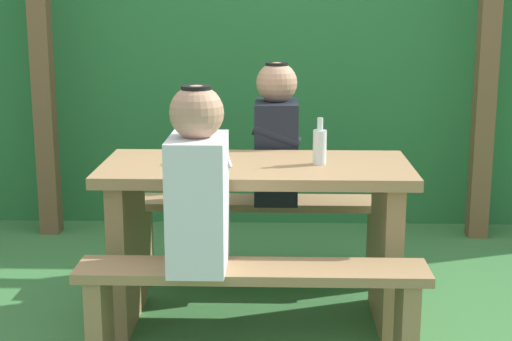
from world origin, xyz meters
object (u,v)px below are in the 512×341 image
at_px(drinking_glass, 195,153).
at_px(bottle_left, 320,146).
at_px(person_black_coat, 276,137).
at_px(bench_near, 252,297).
at_px(picnic_table, 256,216).
at_px(cell_phone, 177,167).
at_px(person_white_shirt, 198,185).
at_px(bench_far, 259,223).

relative_size(drinking_glass, bottle_left, 0.47).
bearing_deg(person_black_coat, bench_near, -94.98).
height_order(picnic_table, cell_phone, cell_phone).
height_order(picnic_table, person_white_shirt, person_white_shirt).
bearing_deg(drinking_glass, person_white_shirt, -82.80).
bearing_deg(person_white_shirt, person_black_coat, 73.77).
distance_m(person_black_coat, cell_phone, 0.77).
bearing_deg(person_white_shirt, bench_near, -0.90).
bearing_deg(person_white_shirt, drinking_glass, 97.20).
bearing_deg(bench_far, person_black_coat, -2.10).
distance_m(bottle_left, cell_phone, 0.65).
distance_m(bench_far, person_black_coat, 0.47).
bearing_deg(cell_phone, bench_far, 61.08).
bearing_deg(picnic_table, bench_near, -90.00).
relative_size(person_white_shirt, bottle_left, 3.40).
bearing_deg(bottle_left, cell_phone, -170.47).
height_order(bench_far, drinking_glass, drinking_glass).
height_order(bench_near, cell_phone, cell_phone).
distance_m(bench_near, person_black_coat, 1.14).
distance_m(picnic_table, person_black_coat, 0.59).
relative_size(person_black_coat, cell_phone, 5.14).
height_order(bench_far, person_white_shirt, person_white_shirt).
relative_size(picnic_table, bottle_left, 6.62).
xyz_separation_m(bench_far, cell_phone, (-0.35, -0.63, 0.44)).
height_order(bench_far, cell_phone, cell_phone).
bearing_deg(person_white_shirt, bottle_left, 45.81).
xyz_separation_m(drinking_glass, bottle_left, (0.56, -0.00, 0.03)).
bearing_deg(person_white_shirt, picnic_table, 67.84).
height_order(drinking_glass, bottle_left, bottle_left).
relative_size(bench_far, bottle_left, 6.62).
xyz_separation_m(picnic_table, person_white_shirt, (-0.21, -0.52, 0.27)).
relative_size(bottle_left, cell_phone, 1.51).
distance_m(picnic_table, drinking_glass, 0.40).
xyz_separation_m(bench_near, bottle_left, (0.29, 0.51, 0.52)).
bearing_deg(picnic_table, bottle_left, -1.10).
height_order(person_black_coat, bottle_left, person_black_coat).
bearing_deg(bench_near, picnic_table, 90.00).
bearing_deg(bench_near, drinking_glass, 118.09).
relative_size(bench_near, person_black_coat, 1.95).
xyz_separation_m(picnic_table, cell_phone, (-0.35, -0.11, 0.25)).
height_order(picnic_table, bench_far, picnic_table).
height_order(picnic_table, person_black_coat, person_black_coat).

